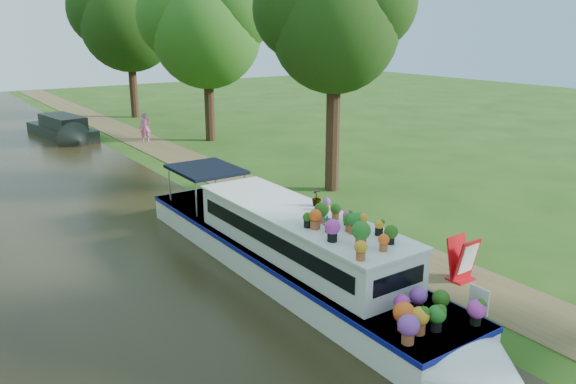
{
  "coord_description": "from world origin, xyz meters",
  "views": [
    {
      "loc": [
        -9.97,
        -13.91,
        6.29
      ],
      "look_at": [
        -0.35,
        0.06,
        1.3
      ],
      "focal_mm": 35.0,
      "sensor_mm": 36.0,
      "label": 1
    }
  ],
  "objects_px": {
    "sandwich_board": "(463,261)",
    "pedestrian_pink": "(145,127)",
    "plant_boat": "(299,251)",
    "second_boat": "(63,129)"
  },
  "relations": [
    {
      "from": "plant_boat",
      "to": "second_boat",
      "type": "distance_m",
      "value": 23.79
    },
    {
      "from": "second_boat",
      "to": "pedestrian_pink",
      "type": "xyz_separation_m",
      "value": [
        3.56,
        -3.91,
        0.31
      ]
    },
    {
      "from": "plant_boat",
      "to": "second_boat",
      "type": "relative_size",
      "value": 1.91
    },
    {
      "from": "sandwich_board",
      "to": "pedestrian_pink",
      "type": "bearing_deg",
      "value": 88.61
    },
    {
      "from": "plant_boat",
      "to": "pedestrian_pink",
      "type": "height_order",
      "value": "plant_boat"
    },
    {
      "from": "sandwich_board",
      "to": "pedestrian_pink",
      "type": "xyz_separation_m",
      "value": [
        0.0,
        22.21,
        0.31
      ]
    },
    {
      "from": "sandwich_board",
      "to": "second_boat",
      "type": "bearing_deg",
      "value": 96.37
    },
    {
      "from": "sandwich_board",
      "to": "pedestrian_pink",
      "type": "relative_size",
      "value": 0.69
    },
    {
      "from": "plant_boat",
      "to": "pedestrian_pink",
      "type": "bearing_deg",
      "value": 80.04
    },
    {
      "from": "sandwich_board",
      "to": "plant_boat",
      "type": "bearing_deg",
      "value": 144.9
    }
  ]
}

